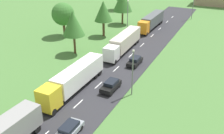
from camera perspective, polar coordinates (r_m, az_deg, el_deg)
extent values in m
cube|color=#2B2B30|center=(36.11, -8.41, -8.98)|extent=(10.00, 140.00, 0.06)
cube|color=white|center=(36.69, -7.64, -8.24)|extent=(0.16, 2.40, 0.01)
cube|color=white|center=(41.01, -3.05, -4.09)|extent=(0.16, 2.40, 0.01)
cube|color=white|center=(46.24, 0.94, -0.42)|extent=(0.16, 2.40, 0.01)
cube|color=white|center=(52.23, 4.31, 2.68)|extent=(0.16, 2.40, 0.01)
cube|color=white|center=(58.08, 6.82, 4.99)|extent=(0.16, 2.40, 0.01)
cube|color=white|center=(64.57, 9.03, 6.99)|extent=(0.16, 2.40, 0.01)
cube|color=white|center=(70.73, 10.73, 8.51)|extent=(0.16, 2.40, 0.01)
cube|color=white|center=(77.92, 12.35, 9.95)|extent=(0.16, 2.40, 0.01)
cube|color=white|center=(83.80, 13.47, 10.93)|extent=(0.16, 2.40, 0.01)
cylinder|color=black|center=(33.08, -20.98, -13.19)|extent=(0.38, 1.01, 1.00)
cylinder|color=black|center=(32.50, -16.55, -13.22)|extent=(0.38, 1.01, 1.00)
cylinder|color=black|center=(33.78, -19.20, -11.97)|extent=(0.38, 1.01, 1.00)
cube|color=yellow|center=(34.95, -14.02, -6.81)|extent=(2.46, 2.69, 3.03)
cube|color=black|center=(33.86, -15.47, -7.04)|extent=(2.10, 0.11, 1.33)
cube|color=white|center=(39.95, -7.46, -1.57)|extent=(2.58, 11.46, 2.79)
cube|color=black|center=(40.70, -7.33, -3.57)|extent=(0.97, 10.88, 0.24)
cylinder|color=black|center=(34.77, -13.08, -9.89)|extent=(0.36, 1.00, 1.00)
cylinder|color=black|center=(35.96, -15.76, -8.92)|extent=(0.36, 1.00, 1.00)
cylinder|color=black|center=(42.82, -3.68, -1.98)|extent=(0.36, 1.00, 1.00)
cylinder|color=black|center=(43.79, -6.08, -1.42)|extent=(0.36, 1.00, 1.00)
cylinder|color=black|center=(43.89, -2.81, -1.24)|extent=(0.36, 1.00, 1.00)
cylinder|color=black|center=(44.83, -5.17, -0.70)|extent=(0.36, 1.00, 1.00)
cube|color=white|center=(48.15, -0.16, 3.08)|extent=(2.52, 2.76, 2.69)
cube|color=black|center=(46.89, -0.82, 3.08)|extent=(2.10, 0.16, 1.19)
cube|color=beige|center=(54.47, 3.16, 6.22)|extent=(2.83, 11.71, 2.87)
cube|color=black|center=(55.04, 3.11, 4.61)|extent=(1.22, 11.08, 0.24)
cylinder|color=black|center=(47.73, 0.65, 1.11)|extent=(0.38, 1.01, 1.00)
cylinder|color=black|center=(48.54, -1.62, 1.53)|extent=(0.38, 1.01, 1.00)
cylinder|color=black|center=(57.81, 5.37, 5.48)|extent=(0.38, 1.01, 1.00)
cylinder|color=black|center=(58.48, 3.42, 5.79)|extent=(0.38, 1.01, 1.00)
cylinder|color=black|center=(59.06, 5.83, 5.90)|extent=(0.38, 1.01, 1.00)
cylinder|color=black|center=(59.72, 3.92, 6.20)|extent=(0.38, 1.01, 1.00)
cube|color=orange|center=(64.31, 7.12, 8.86)|extent=(2.46, 2.32, 2.91)
cube|color=black|center=(63.18, 6.80, 9.06)|extent=(2.10, 0.12, 1.28)
cube|color=#4C5156|center=(71.08, 9.25, 10.57)|extent=(2.60, 11.96, 2.84)
cube|color=black|center=(71.51, 9.15, 9.32)|extent=(0.99, 11.35, 0.24)
cylinder|color=black|center=(63.90, 7.76, 7.34)|extent=(0.36, 1.00, 1.00)
cylinder|color=black|center=(64.57, 5.99, 7.63)|extent=(0.36, 1.00, 1.00)
cylinder|color=black|center=(74.56, 10.80, 9.78)|extent=(0.36, 1.00, 1.00)
cylinder|color=black|center=(75.13, 9.25, 10.02)|extent=(0.36, 1.00, 1.00)
cylinder|color=black|center=(75.89, 11.12, 10.04)|extent=(0.36, 1.00, 1.00)
cylinder|color=black|center=(76.45, 9.59, 10.27)|extent=(0.36, 1.00, 1.00)
cube|color=#8C939E|center=(31.10, -9.79, -14.12)|extent=(1.96, 4.35, 0.60)
cube|color=black|center=(30.89, -9.64, -13.11)|extent=(1.62, 2.45, 0.49)
cylinder|color=black|center=(31.85, -6.98, -13.50)|extent=(0.24, 0.65, 0.64)
cylinder|color=black|center=(32.60, -9.54, -12.64)|extent=(0.24, 0.65, 0.64)
cube|color=black|center=(39.29, -0.29, -4.37)|extent=(1.90, 4.15, 0.69)
cube|color=black|center=(39.15, -0.15, -3.46)|extent=(1.58, 2.33, 0.54)
cylinder|color=black|center=(38.08, -0.14, -6.05)|extent=(0.23, 0.64, 0.64)
cylinder|color=black|center=(38.75, -2.33, -5.46)|extent=(0.23, 0.64, 0.64)
cylinder|color=black|center=(40.24, 1.68, -4.17)|extent=(0.23, 0.64, 0.64)
cylinder|color=black|center=(40.88, -0.42, -3.65)|extent=(0.23, 0.64, 0.64)
cube|color=black|center=(47.79, 5.16, 1.19)|extent=(1.83, 4.18, 0.60)
cube|color=black|center=(47.73, 5.28, 1.91)|extent=(1.53, 2.34, 0.54)
cylinder|color=black|center=(46.45, 5.42, 0.02)|extent=(0.22, 0.64, 0.64)
cylinder|color=black|center=(46.99, 3.59, 0.40)|extent=(0.22, 0.64, 0.64)
cylinder|color=black|center=(48.88, 6.64, 1.31)|extent=(0.22, 0.64, 0.64)
cylinder|color=black|center=(49.38, 4.88, 1.66)|extent=(0.22, 0.64, 0.64)
cylinder|color=slate|center=(37.06, 4.64, -1.54)|extent=(0.18, 0.18, 7.01)
sphere|color=silver|center=(35.55, 4.84, 3.67)|extent=(0.36, 0.36, 0.36)
cylinder|color=slate|center=(63.26, 3.52, 10.82)|extent=(0.18, 0.18, 8.47)
sphere|color=silver|center=(62.29, 3.63, 14.69)|extent=(0.36, 0.36, 0.36)
cylinder|color=slate|center=(81.84, 17.84, 13.07)|extent=(0.18, 0.18, 8.43)
cylinder|color=#513823|center=(63.36, -1.90, 8.69)|extent=(0.58, 0.58, 3.82)
cone|color=#38702D|center=(62.23, -1.96, 12.51)|extent=(4.42, 4.42, 4.86)
cylinder|color=#513823|center=(91.67, 1.79, 13.96)|extent=(0.48, 0.48, 3.65)
cylinder|color=#513823|center=(64.73, -10.72, 8.42)|extent=(0.59, 0.59, 3.39)
sphere|color=#38702D|center=(63.74, -11.00, 11.65)|extent=(5.52, 5.52, 5.52)
cylinder|color=#513823|center=(53.07, -8.42, 5.08)|extent=(0.47, 0.47, 3.96)
cone|color=#38702D|center=(51.69, -8.74, 9.72)|extent=(4.54, 4.54, 4.99)
cylinder|color=#513823|center=(73.71, 2.37, 11.08)|extent=(0.52, 0.52, 3.72)
cone|color=#38702D|center=(72.65, 2.44, 14.78)|extent=(5.42, 5.42, 5.97)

